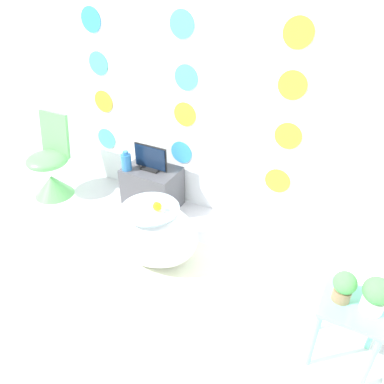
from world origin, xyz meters
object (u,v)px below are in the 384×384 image
(potted_plant_left, at_px, (344,286))
(bathtub, at_px, (152,232))
(tv, at_px, (151,159))
(chair, at_px, (51,171))
(potted_plant_right, at_px, (376,295))
(vase, at_px, (126,162))

(potted_plant_left, bearing_deg, bathtub, 171.79)
(bathtub, distance_m, tv, 0.84)
(chair, height_order, potted_plant_right, chair)
(bathtub, xyz_separation_m, vase, (-0.64, 0.55, 0.24))
(chair, height_order, potted_plant_left, chair)
(tv, bearing_deg, vase, -149.89)
(potted_plant_left, bearing_deg, vase, 160.32)
(potted_plant_left, xyz_separation_m, potted_plant_right, (0.17, 0.00, 0.01))
(bathtub, relative_size, vase, 4.07)
(tv, xyz_separation_m, potted_plant_left, (1.92, -0.88, 0.06))
(chair, bearing_deg, potted_plant_left, -10.55)
(vase, relative_size, potted_plant_left, 0.97)
(chair, relative_size, tv, 2.43)
(tv, relative_size, potted_plant_right, 1.53)
(bathtub, bearing_deg, potted_plant_left, -8.21)
(vase, distance_m, potted_plant_left, 2.26)
(chair, relative_size, potted_plant_right, 3.72)
(chair, xyz_separation_m, potted_plant_left, (2.98, -0.55, 0.32))
(tv, bearing_deg, chair, -162.83)
(vase, distance_m, potted_plant_right, 2.42)
(tv, bearing_deg, bathtub, -56.78)
(vase, bearing_deg, potted_plant_right, -18.32)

